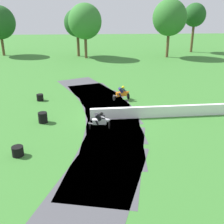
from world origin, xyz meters
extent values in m
plane|color=#38752D|center=(0.00, 0.00, 0.00)|extent=(120.00, 120.00, 0.00)
cube|color=#47474C|center=(-1.24, -8.39, 0.00)|extent=(6.65, 9.59, 0.01)
cube|color=#47474C|center=(-0.48, -5.65, 0.00)|extent=(5.71, 9.40, 0.01)
cube|color=#47474C|center=(-0.07, -2.84, 0.00)|extent=(4.67, 9.06, 0.01)
cube|color=#47474C|center=(-0.03, 0.00, 0.00)|extent=(4.40, 8.95, 0.01)
cube|color=#47474C|center=(-0.34, 2.82, 0.00)|extent=(5.45, 9.33, 0.01)
cube|color=#47474C|center=(-1.01, 5.58, 0.00)|extent=(6.42, 9.56, 0.01)
cube|color=#47474C|center=(-2.03, 8.23, 0.00)|extent=(7.28, 9.63, 0.01)
cube|color=white|center=(5.55, 0.27, 0.45)|extent=(14.42, 0.99, 0.90)
cylinder|color=black|center=(-0.26, -1.76, 0.30)|extent=(0.09, 0.69, 0.69)
cylinder|color=black|center=(-1.66, -1.76, 0.30)|extent=(0.09, 0.69, 0.69)
cube|color=silver|center=(-0.96, -1.81, 0.59)|extent=(1.00, 0.35, 0.44)
ellipsoid|color=silver|center=(-0.78, -1.85, 0.85)|extent=(0.44, 0.32, 0.28)
cone|color=silver|center=(-0.28, -1.83, 0.71)|extent=(0.39, 0.38, 0.45)
cylinder|color=#B2B2B7|center=(-1.56, -1.92, 0.49)|extent=(0.41, 0.12, 0.17)
cube|color=black|center=(-1.04, -1.87, 0.97)|extent=(0.50, 0.39, 0.61)
sphere|color=black|center=(-0.82, -1.92, 1.25)|extent=(0.26, 0.26, 0.26)
cylinder|color=black|center=(-0.76, -1.70, 1.02)|extent=(0.43, 0.13, 0.24)
cylinder|color=black|center=(-0.76, -2.05, 0.96)|extent=(0.43, 0.13, 0.24)
cylinder|color=black|center=(-1.14, -1.64, 0.64)|extent=(0.27, 0.18, 0.42)
cylinder|color=black|center=(-1.14, -1.99, 0.58)|extent=(0.27, 0.18, 0.42)
cylinder|color=black|center=(1.83, 4.62, 0.30)|extent=(0.27, 0.67, 0.68)
cylinder|color=black|center=(0.48, 4.23, 0.30)|extent=(0.27, 0.67, 0.68)
cube|color=orange|center=(1.17, 4.38, 0.59)|extent=(1.05, 0.60, 0.43)
ellipsoid|color=orange|center=(1.35, 4.40, 0.85)|extent=(0.51, 0.42, 0.28)
cone|color=orange|center=(1.83, 4.56, 0.71)|extent=(0.46, 0.44, 0.44)
cylinder|color=#B2B2B7|center=(0.62, 4.11, 0.50)|extent=(0.42, 0.21, 0.17)
cube|color=#1E1E4C|center=(1.11, 4.31, 0.97)|extent=(0.55, 0.46, 0.60)
sphere|color=yellow|center=(1.33, 4.34, 1.25)|extent=(0.26, 0.26, 0.26)
cylinder|color=#1E1E4C|center=(1.33, 4.56, 1.02)|extent=(0.43, 0.22, 0.24)
cylinder|color=#1E1E4C|center=(1.42, 4.22, 0.97)|extent=(0.43, 0.22, 0.24)
cylinder|color=#1E1E4C|center=(0.95, 4.50, 0.64)|extent=(0.28, 0.22, 0.42)
cylinder|color=#1E1E4C|center=(1.05, 4.16, 0.59)|extent=(0.28, 0.22, 0.42)
cylinder|color=black|center=(-5.87, -5.22, 0.10)|extent=(0.68, 0.68, 0.20)
cylinder|color=black|center=(-5.87, -5.22, 0.30)|extent=(0.68, 0.68, 0.20)
cylinder|color=black|center=(-5.87, -5.22, 0.50)|extent=(0.68, 0.68, 0.20)
cylinder|color=black|center=(-5.22, -0.39, 0.10)|extent=(0.68, 0.68, 0.20)
cylinder|color=black|center=(-5.22, -0.39, 0.30)|extent=(0.68, 0.68, 0.20)
cylinder|color=black|center=(-5.22, -0.39, 0.50)|extent=(0.68, 0.68, 0.20)
cylinder|color=black|center=(-5.22, -0.39, 0.70)|extent=(0.68, 0.68, 0.20)
cylinder|color=black|center=(-6.35, 4.69, 0.10)|extent=(0.61, 0.61, 0.20)
cylinder|color=black|center=(-6.35, 4.69, 0.30)|extent=(0.61, 0.61, 0.20)
cylinder|color=black|center=(-6.35, 4.69, 0.50)|extent=(0.61, 0.61, 0.20)
cylinder|color=brown|center=(10.58, 25.20, 1.96)|extent=(0.44, 0.44, 3.91)
ellipsoid|color=#2D6B28|center=(10.58, 25.20, 6.18)|extent=(5.33, 5.33, 5.60)
cylinder|color=brown|center=(-2.67, 25.25, 1.73)|extent=(0.44, 0.44, 3.47)
ellipsoid|color=#33752D|center=(-2.67, 25.25, 5.67)|extent=(5.18, 5.18, 5.44)
cylinder|color=brown|center=(-3.97, 26.95, 1.77)|extent=(0.44, 0.44, 3.55)
ellipsoid|color=#1E511E|center=(-3.97, 26.95, 5.34)|extent=(4.21, 4.21, 4.42)
cylinder|color=brown|center=(16.18, 29.88, 2.37)|extent=(0.44, 0.44, 4.74)
ellipsoid|color=#1E511E|center=(16.18, 29.88, 6.36)|extent=(3.81, 3.81, 4.00)
cylinder|color=brown|center=(-16.70, 28.36, 1.59)|extent=(0.44, 0.44, 3.18)
camera|label=1|loc=(-1.12, -19.88, 8.57)|focal=44.37mm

